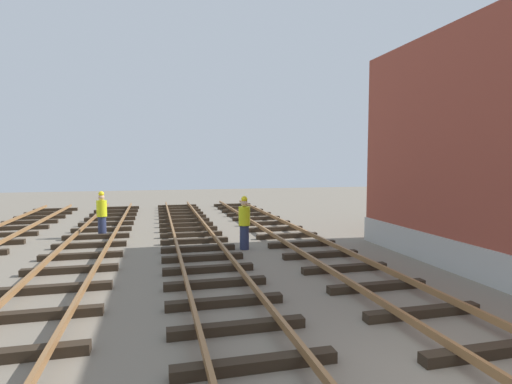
{
  "coord_description": "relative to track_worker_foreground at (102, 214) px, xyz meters",
  "views": [
    {
      "loc": [
        -4.04,
        -4.18,
        3.06
      ],
      "look_at": [
        -0.63,
        9.44,
        1.99
      ],
      "focal_mm": 28.25,
      "sensor_mm": 36.0,
      "label": 1
    }
  ],
  "objects": [
    {
      "name": "track_worker_foreground",
      "position": [
        0.0,
        0.0,
        0.0
      ],
      "size": [
        0.4,
        0.4,
        1.87
      ],
      "color": "#262D4C",
      "rests_on": "ground"
    },
    {
      "name": "track_worker_distant",
      "position": [
        5.09,
        -3.58,
        0.0
      ],
      "size": [
        0.4,
        0.4,
        1.87
      ],
      "color": "#262D4C",
      "rests_on": "ground"
    }
  ]
}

